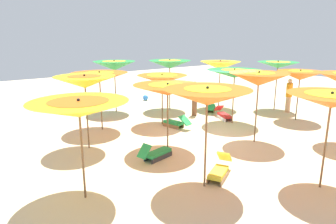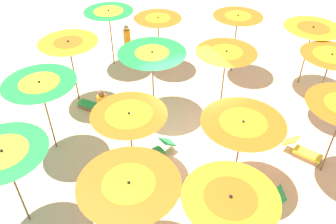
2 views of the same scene
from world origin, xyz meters
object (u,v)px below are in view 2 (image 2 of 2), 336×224
object	(u,v)px
beach_umbrella_2	(158,22)
beach_umbrella_10	(129,119)
beach_umbrella_14	(129,189)
beachgoer_1	(127,42)
lounger_1	(304,152)
beach_umbrella_7	(69,47)
beach_umbrella_13	(230,203)
beach_umbrella_0	(312,32)
beach_umbrella_3	(109,15)
beach_umbrella_11	(41,88)
beach_umbrella_5	(226,58)
lounger_4	(264,188)
lounger_2	(154,153)
beach_umbrella_9	(242,127)
beach_umbrella_4	(331,59)
beachgoer_0	(103,110)
beach_umbrella_15	(4,158)
beach_umbrella_6	(152,57)
beach_umbrella_1	(237,21)
lounger_3	(94,105)
lounger_0	(134,105)

from	to	relation	value
beach_umbrella_2	beach_umbrella_10	xyz separation A→B (m)	(-3.12, -5.18, -0.06)
beach_umbrella_14	beachgoer_1	size ratio (longest dim) A/B	1.43
beach_umbrella_14	lounger_1	size ratio (longest dim) A/B	1.89
beach_umbrella_7	beach_umbrella_13	distance (m)	7.98
beach_umbrella_0	beach_umbrella_7	size ratio (longest dim) A/B	1.00
beach_umbrella_3	beach_umbrella_11	size ratio (longest dim) A/B	0.97
beach_umbrella_5	beach_umbrella_13	xyz separation A→B (m)	(-3.03, -4.92, -0.00)
lounger_4	beachgoer_1	world-z (taller)	beachgoer_1
beach_umbrella_2	beach_umbrella_3	distance (m)	1.99
beach_umbrella_2	beach_umbrella_14	distance (m)	8.55
lounger_4	lounger_2	bearing A→B (deg)	28.92
lounger_4	beachgoer_1	distance (m)	8.70
beach_umbrella_7	lounger_4	xyz separation A→B (m)	(3.62, -6.62, -2.02)
beach_umbrella_3	beach_umbrella_9	size ratio (longest dim) A/B	1.11
beach_umbrella_4	beach_umbrella_7	distance (m)	8.74
beach_umbrella_5	beachgoer_0	bearing A→B (deg)	168.69
beach_umbrella_4	beach_umbrella_15	size ratio (longest dim) A/B	0.95
lounger_2	beach_umbrella_0	bearing A→B (deg)	-179.26
beach_umbrella_6	lounger_2	size ratio (longest dim) A/B	1.81
beach_umbrella_6	lounger_1	size ratio (longest dim) A/B	1.89
beach_umbrella_4	beach_umbrella_14	xyz separation A→B (m)	(-7.76, -2.17, -0.09)
beach_umbrella_3	beach_umbrella_5	xyz separation A→B (m)	(2.43, -4.87, -0.03)
beach_umbrella_7	beachgoer_1	bearing A→B (deg)	36.28
beach_umbrella_1	lounger_3	distance (m)	6.40
beach_umbrella_5	beach_umbrella_0	bearing A→B (deg)	4.14
beach_umbrella_0	lounger_4	world-z (taller)	beach_umbrella_0
beach_umbrella_4	beach_umbrella_6	distance (m)	5.83
beach_umbrella_10	lounger_1	bearing A→B (deg)	-19.92
beach_umbrella_10	beachgoer_1	xyz separation A→B (m)	(2.10, 6.20, -1.08)
beach_umbrella_0	lounger_3	world-z (taller)	beach_umbrella_0
beach_umbrella_7	beach_umbrella_13	size ratio (longest dim) A/B	1.00
beach_umbrella_14	beachgoer_0	xyz separation A→B (m)	(0.62, 4.46, -1.27)
beachgoer_1	beach_umbrella_4	bearing A→B (deg)	-42.36
beach_umbrella_7	lounger_4	bearing A→B (deg)	-61.33
beach_umbrella_9	lounger_2	xyz separation A→B (m)	(-1.77, 1.78, -1.80)
beach_umbrella_1	beach_umbrella_3	distance (m)	5.11
beach_umbrella_9	beach_umbrella_10	xyz separation A→B (m)	(-2.51, 1.64, -0.07)
beachgoer_0	beach_umbrella_2	bearing A→B (deg)	5.42
lounger_1	beach_umbrella_11	bearing A→B (deg)	-145.81
beach_umbrella_4	lounger_4	distance (m)	4.94
beach_umbrella_10	beach_umbrella_14	distance (m)	2.54
beach_umbrella_2	beach_umbrella_0	bearing A→B (deg)	-38.28
beach_umbrella_5	beach_umbrella_15	distance (m)	7.17
beach_umbrella_15	lounger_4	xyz separation A→B (m)	(6.09, -1.89, -2.09)
beach_umbrella_0	lounger_0	bearing A→B (deg)	170.08
beach_umbrella_5	beach_umbrella_2	bearing A→B (deg)	100.02
beach_umbrella_1	beach_umbrella_2	world-z (taller)	beach_umbrella_1
beach_umbrella_1	beach_umbrella_0	bearing A→B (deg)	-44.55
beach_umbrella_4	beach_umbrella_10	world-z (taller)	beach_umbrella_4
beach_umbrella_0	beach_umbrella_7	distance (m)	8.79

